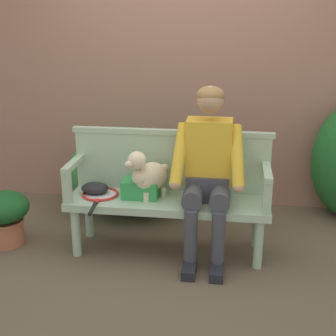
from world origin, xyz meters
name	(u,v)px	position (x,y,z in m)	size (l,w,h in m)	color
ground_plane	(168,250)	(0.00, 0.00, 0.00)	(40.00, 40.00, 0.00)	brown
brick_garden_fence	(186,66)	(0.00, 1.22, 1.34)	(8.00, 0.30, 2.67)	#936651
hedge_bush_far_right	(129,172)	(-0.49, 0.80, 0.37)	(1.19, 0.88, 0.74)	#337538
garden_bench	(168,206)	(0.00, 0.00, 0.38)	(1.56, 0.46, 0.45)	#9EB793
bench_backrest	(171,160)	(0.00, 0.20, 0.70)	(1.60, 0.06, 0.50)	#9EB793
bench_armrest_left_end	(71,174)	(-0.74, -0.08, 0.65)	(0.06, 0.46, 0.28)	#9EB793
bench_armrest_right_end	(267,183)	(0.74, -0.08, 0.65)	(0.06, 0.46, 0.28)	#9EB793
person_seated	(208,167)	(0.30, -0.01, 0.72)	(0.56, 0.63, 1.32)	black
dog_on_bench	(147,174)	(-0.16, -0.01, 0.64)	(0.35, 0.35, 0.39)	beige
tennis_racket	(100,195)	(-0.54, -0.02, 0.46)	(0.31, 0.57, 0.03)	red
baseball_glove	(95,188)	(-0.59, 0.03, 0.49)	(0.22, 0.17, 0.09)	black
sports_bag	(141,188)	(-0.22, 0.01, 0.52)	(0.28, 0.20, 0.14)	#2D8E42
potted_plant	(5,214)	(-1.33, -0.07, 0.26)	(0.40, 0.40, 0.45)	#A85B3D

